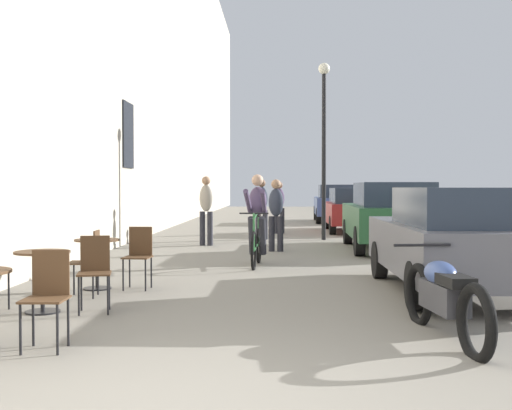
{
  "coord_description": "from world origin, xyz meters",
  "views": [
    {
      "loc": [
        0.7,
        -3.97,
        1.47
      ],
      "look_at": [
        0.08,
        14.08,
        0.96
      ],
      "focal_mm": 44.8,
      "sensor_mm": 36.0,
      "label": 1
    }
  ],
  "objects_px": {
    "street_lamp": "(324,128)",
    "parked_car_third": "(353,209)",
    "parked_car_fourth": "(337,203)",
    "parked_car_nearest": "(454,239)",
    "cafe_table_far": "(97,253)",
    "parked_motorcycle": "(445,297)",
    "cafe_table_mid": "(42,268)",
    "pedestrian_furthest": "(279,204)",
    "cafe_chair_mid_toward_wall": "(95,268)",
    "cafe_chair_far_toward_street": "(139,253)",
    "cafe_chair_far_toward_wall": "(89,258)",
    "cafe_chair_near_toward_street": "(47,292)",
    "pedestrian_near": "(276,211)",
    "pedestrian_far": "(262,206)",
    "cyclist_on_bicycle": "(257,222)",
    "pedestrian_mid": "(206,206)",
    "parked_car_second": "(390,215)"
  },
  "relations": [
    {
      "from": "street_lamp",
      "to": "parked_car_third",
      "type": "height_order",
      "value": "street_lamp"
    },
    {
      "from": "parked_car_fourth",
      "to": "parked_car_nearest",
      "type": "bearing_deg",
      "value": -90.24
    },
    {
      "from": "cafe_table_far",
      "to": "parked_motorcycle",
      "type": "relative_size",
      "value": 0.34
    },
    {
      "from": "cafe_table_mid",
      "to": "pedestrian_furthest",
      "type": "height_order",
      "value": "pedestrian_furthest"
    },
    {
      "from": "cafe_chair_mid_toward_wall",
      "to": "cafe_chair_far_toward_street",
      "type": "distance_m",
      "value": 1.73
    },
    {
      "from": "cafe_chair_far_toward_wall",
      "to": "parked_car_nearest",
      "type": "xyz_separation_m",
      "value": [
        4.94,
        0.42,
        0.24
      ]
    },
    {
      "from": "cafe_chair_far_toward_wall",
      "to": "cafe_chair_near_toward_street",
      "type": "bearing_deg",
      "value": -80.99
    },
    {
      "from": "pedestrian_near",
      "to": "pedestrian_far",
      "type": "xyz_separation_m",
      "value": [
        -0.41,
        3.3,
        0.03
      ]
    },
    {
      "from": "cafe_chair_mid_toward_wall",
      "to": "cyclist_on_bicycle",
      "type": "relative_size",
      "value": 0.51
    },
    {
      "from": "cyclist_on_bicycle",
      "to": "pedestrian_mid",
      "type": "bearing_deg",
      "value": 109.38
    },
    {
      "from": "street_lamp",
      "to": "parked_car_fourth",
      "type": "xyz_separation_m",
      "value": [
        1.22,
        9.07,
        -2.3
      ]
    },
    {
      "from": "cafe_table_far",
      "to": "parked_motorcycle",
      "type": "height_order",
      "value": "parked_motorcycle"
    },
    {
      "from": "parked_car_second",
      "to": "parked_motorcycle",
      "type": "relative_size",
      "value": 2.08
    },
    {
      "from": "pedestrian_mid",
      "to": "parked_motorcycle",
      "type": "distance_m",
      "value": 10.35
    },
    {
      "from": "pedestrian_mid",
      "to": "pedestrian_furthest",
      "type": "xyz_separation_m",
      "value": [
        1.84,
        4.22,
        -0.06
      ]
    },
    {
      "from": "cafe_chair_far_toward_wall",
      "to": "parked_car_fourth",
      "type": "height_order",
      "value": "parked_car_fourth"
    },
    {
      "from": "cafe_chair_far_toward_wall",
      "to": "street_lamp",
      "type": "relative_size",
      "value": 0.18
    },
    {
      "from": "cyclist_on_bicycle",
      "to": "pedestrian_mid",
      "type": "height_order",
      "value": "pedestrian_mid"
    },
    {
      "from": "cafe_chair_mid_toward_wall",
      "to": "pedestrian_far",
      "type": "bearing_deg",
      "value": 80.68
    },
    {
      "from": "cafe_chair_near_toward_street",
      "to": "parked_motorcycle",
      "type": "xyz_separation_m",
      "value": [
        3.71,
        0.5,
        -0.11
      ]
    },
    {
      "from": "street_lamp",
      "to": "parked_car_third",
      "type": "bearing_deg",
      "value": 69.86
    },
    {
      "from": "cafe_table_far",
      "to": "cyclist_on_bicycle",
      "type": "distance_m",
      "value": 3.64
    },
    {
      "from": "cafe_chair_far_toward_street",
      "to": "parked_car_fourth",
      "type": "relative_size",
      "value": 0.2
    },
    {
      "from": "parked_car_nearest",
      "to": "parked_motorcycle",
      "type": "xyz_separation_m",
      "value": [
        -0.8,
        -2.63,
        -0.35
      ]
    },
    {
      "from": "street_lamp",
      "to": "parked_car_fourth",
      "type": "bearing_deg",
      "value": 82.36
    },
    {
      "from": "street_lamp",
      "to": "parked_car_fourth",
      "type": "height_order",
      "value": "street_lamp"
    },
    {
      "from": "pedestrian_furthest",
      "to": "parked_motorcycle",
      "type": "bearing_deg",
      "value": -83.57
    },
    {
      "from": "cafe_table_far",
      "to": "cafe_table_mid",
      "type": "bearing_deg",
      "value": -95.14
    },
    {
      "from": "pedestrian_furthest",
      "to": "parked_car_nearest",
      "type": "height_order",
      "value": "pedestrian_furthest"
    },
    {
      "from": "pedestrian_furthest",
      "to": "parked_car_nearest",
      "type": "bearing_deg",
      "value": -78.16
    },
    {
      "from": "cafe_chair_far_toward_street",
      "to": "parked_car_third",
      "type": "xyz_separation_m",
      "value": [
        4.46,
        11.82,
        0.23
      ]
    },
    {
      "from": "cafe_table_mid",
      "to": "cafe_chair_mid_toward_wall",
      "type": "height_order",
      "value": "cafe_chair_mid_toward_wall"
    },
    {
      "from": "pedestrian_near",
      "to": "parked_car_second",
      "type": "relative_size",
      "value": 0.37
    },
    {
      "from": "cafe_table_mid",
      "to": "pedestrian_mid",
      "type": "bearing_deg",
      "value": 83.67
    },
    {
      "from": "parked_car_second",
      "to": "pedestrian_near",
      "type": "bearing_deg",
      "value": -171.35
    },
    {
      "from": "pedestrian_far",
      "to": "street_lamp",
      "type": "bearing_deg",
      "value": -2.18
    },
    {
      "from": "cafe_chair_near_toward_street",
      "to": "cafe_chair_far_toward_street",
      "type": "xyz_separation_m",
      "value": [
        0.08,
        3.44,
        0.0
      ]
    },
    {
      "from": "cyclist_on_bicycle",
      "to": "parked_motorcycle",
      "type": "distance_m",
      "value": 6.1
    },
    {
      "from": "cafe_chair_mid_toward_wall",
      "to": "parked_car_nearest",
      "type": "xyz_separation_m",
      "value": [
        4.58,
        1.42,
        0.24
      ]
    },
    {
      "from": "cafe_chair_mid_toward_wall",
      "to": "parked_car_nearest",
      "type": "height_order",
      "value": "parked_car_nearest"
    },
    {
      "from": "parked_car_third",
      "to": "cafe_table_mid",
      "type": "bearing_deg",
      "value": -110.92
    },
    {
      "from": "cafe_chair_mid_toward_wall",
      "to": "pedestrian_furthest",
      "type": "distance_m",
      "value": 12.94
    },
    {
      "from": "cafe_chair_far_toward_street",
      "to": "parked_car_second",
      "type": "xyz_separation_m",
      "value": [
        4.62,
        5.79,
        0.3
      ]
    },
    {
      "from": "street_lamp",
      "to": "pedestrian_mid",
      "type": "bearing_deg",
      "value": -149.56
    },
    {
      "from": "cafe_table_far",
      "to": "parked_car_second",
      "type": "distance_m",
      "value": 7.84
    },
    {
      "from": "cafe_chair_mid_toward_wall",
      "to": "pedestrian_mid",
      "type": "height_order",
      "value": "pedestrian_mid"
    },
    {
      "from": "cyclist_on_bicycle",
      "to": "pedestrian_far",
      "type": "bearing_deg",
      "value": 90.58
    },
    {
      "from": "pedestrian_furthest",
      "to": "cafe_chair_far_toward_wall",
      "type": "bearing_deg",
      "value": -102.32
    },
    {
      "from": "parked_car_second",
      "to": "parked_motorcycle",
      "type": "distance_m",
      "value": 8.79
    },
    {
      "from": "cafe_chair_near_toward_street",
      "to": "street_lamp",
      "type": "relative_size",
      "value": 0.18
    }
  ]
}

